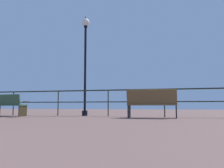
# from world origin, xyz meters

# --- Properties ---
(pier_railing) EXTENTS (24.77, 0.05, 1.09)m
(pier_railing) POSITION_xyz_m (0.00, 9.92, 0.81)
(pier_railing) COLOR black
(pier_railing) RESTS_ON ground_plane
(bench_near_left) EXTENTS (1.51, 0.79, 0.89)m
(bench_near_left) POSITION_xyz_m (-2.93, 8.98, 0.49)
(bench_near_left) COLOR #32533A
(bench_near_left) RESTS_ON ground_plane
(bench_near_right) EXTENTS (1.74, 0.62, 0.99)m
(bench_near_right) POSITION_xyz_m (2.97, 8.98, 0.56)
(bench_near_right) COLOR brown
(bench_near_right) RESTS_ON ground_plane
(lamppost_center) EXTENTS (0.35, 0.35, 4.42)m
(lamppost_center) POSITION_xyz_m (-0.01, 10.22, 2.81)
(lamppost_center) COLOR black
(lamppost_center) RESTS_ON ground_plane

